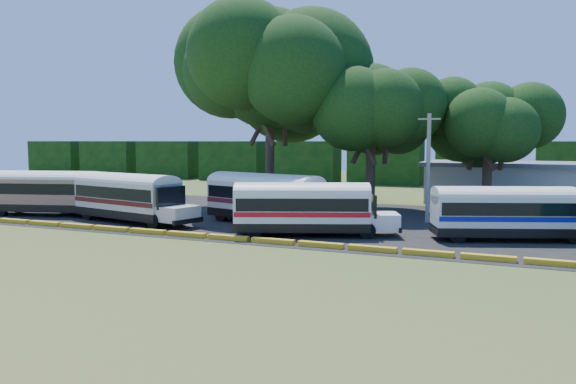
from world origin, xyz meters
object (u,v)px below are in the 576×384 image
at_px(bus_cream_west, 129,195).
at_px(bus_white_red, 305,206).
at_px(tree_west, 270,69).
at_px(bus_red, 112,191).
at_px(bus_beige, 48,190).

relative_size(bus_cream_west, bus_white_red, 1.08).
xyz_separation_m(bus_white_red, tree_west, (-8.50, 12.84, 10.50)).
bearing_deg(tree_west, bus_cream_west, -114.97).
relative_size(bus_cream_west, tree_west, 0.64).
relative_size(bus_red, bus_white_red, 0.95).
bearing_deg(bus_beige, tree_west, 24.72).
bearing_deg(bus_cream_west, tree_west, 77.85).
distance_m(bus_beige, tree_west, 21.28).
relative_size(bus_beige, bus_cream_west, 1.00).
xyz_separation_m(bus_cream_west, bus_white_red, (14.27, -0.45, -0.13)).
relative_size(bus_beige, bus_white_red, 1.07).
xyz_separation_m(bus_beige, bus_cream_west, (8.55, -0.53, -0.02)).
bearing_deg(bus_cream_west, bus_red, 154.76).
height_order(bus_beige, bus_white_red, bus_beige).
xyz_separation_m(bus_beige, tree_west, (14.33, 11.86, 10.35)).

